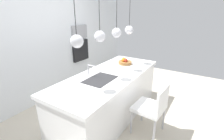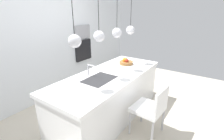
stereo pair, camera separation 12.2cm
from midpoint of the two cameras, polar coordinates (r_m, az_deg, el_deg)
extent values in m
plane|color=beige|center=(3.37, 0.08, -15.54)|extent=(6.60, 6.60, 0.00)
cube|color=white|center=(3.97, -20.30, 9.21)|extent=(6.00, 0.10, 2.60)
cube|color=white|center=(3.15, 0.08, -9.46)|extent=(2.37, 0.90, 0.82)
cube|color=white|center=(2.96, 0.09, -2.01)|extent=(2.43, 0.96, 0.06)
cube|color=#2D2D30|center=(2.74, -3.16, -3.30)|extent=(0.56, 0.40, 0.02)
cylinder|color=silver|center=(2.84, -7.06, -0.09)|extent=(0.02, 0.02, 0.22)
cylinder|color=silver|center=(2.76, -5.89, 1.54)|extent=(0.02, 0.16, 0.02)
cylinder|color=#9E6B38|center=(3.51, 5.90, 2.50)|extent=(0.28, 0.28, 0.06)
sphere|color=olive|center=(3.51, 5.82, 3.53)|extent=(0.08, 0.08, 0.08)
sphere|color=#B22D1E|center=(3.54, 5.43, 3.67)|extent=(0.08, 0.08, 0.08)
sphere|color=#B22D1E|center=(3.46, 6.16, 3.23)|extent=(0.08, 0.08, 0.08)
sphere|color=orange|center=(3.50, 5.33, 3.47)|extent=(0.08, 0.08, 0.08)
cube|color=#9E9EA3|center=(4.55, -9.61, 12.96)|extent=(0.54, 0.08, 0.34)
cube|color=black|center=(4.64, -9.26, 6.83)|extent=(0.56, 0.08, 0.56)
cube|color=white|center=(2.80, 13.54, -12.85)|extent=(0.51, 0.49, 0.06)
cube|color=white|center=(2.63, 18.12, -10.15)|extent=(0.45, 0.07, 0.38)
cylinder|color=#B2B2B7|center=(3.17, 11.46, -13.86)|extent=(0.04, 0.04, 0.43)
cylinder|color=#B2B2B7|center=(2.86, 7.46, -17.66)|extent=(0.04, 0.04, 0.43)
cylinder|color=#B2B2B7|center=(3.05, 18.42, -16.06)|extent=(0.04, 0.04, 0.43)
cylinder|color=#B2B2B7|center=(2.73, 15.14, -20.42)|extent=(0.04, 0.04, 0.43)
sphere|color=silver|center=(2.19, -11.24, 9.81)|extent=(0.17, 0.17, 0.17)
cylinder|color=black|center=(2.16, -11.96, 19.96)|extent=(0.01, 0.01, 0.60)
sphere|color=silver|center=(2.57, -3.13, 11.60)|extent=(0.17, 0.17, 0.17)
cylinder|color=black|center=(2.54, -3.30, 20.27)|extent=(0.01, 0.01, 0.60)
sphere|color=silver|center=(2.98, 2.89, 12.77)|extent=(0.17, 0.17, 0.17)
cylinder|color=black|center=(2.96, 3.02, 20.23)|extent=(0.01, 0.01, 0.60)
sphere|color=silver|center=(3.42, 7.44, 13.56)|extent=(0.17, 0.17, 0.17)
cylinder|color=black|center=(3.40, 7.74, 20.06)|extent=(0.01, 0.01, 0.60)
camera|label=1|loc=(0.06, -88.84, 0.42)|focal=26.33mm
camera|label=2|loc=(0.06, 91.16, -0.42)|focal=26.33mm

